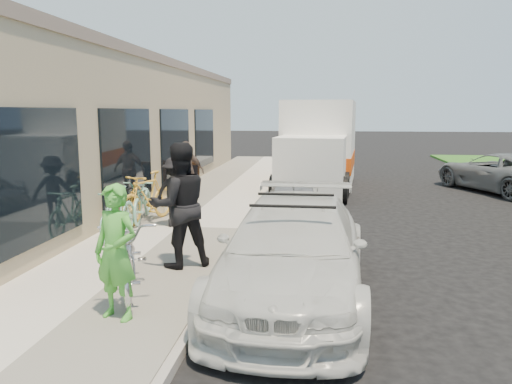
{
  "coord_description": "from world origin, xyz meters",
  "views": [
    {
      "loc": [
        1.02,
        -7.33,
        2.64
      ],
      "look_at": [
        -0.22,
        2.38,
        1.05
      ],
      "focal_mm": 35.0,
      "sensor_mm": 36.0,
      "label": 1
    }
  ],
  "objects": [
    {
      "name": "ground",
      "position": [
        0.0,
        0.0,
        0.0
      ],
      "size": [
        120.0,
        120.0,
        0.0
      ],
      "primitive_type": "plane",
      "color": "black",
      "rests_on": "ground"
    },
    {
      "name": "sidewalk",
      "position": [
        -2.0,
        3.0,
        0.07
      ],
      "size": [
        3.0,
        34.0,
        0.15
      ],
      "primitive_type": "cube",
      "color": "beige",
      "rests_on": "ground"
    },
    {
      "name": "curb",
      "position": [
        -0.45,
        3.0,
        0.07
      ],
      "size": [
        0.12,
        34.0,
        0.13
      ],
      "primitive_type": "cube",
      "color": "#9A948C",
      "rests_on": "ground"
    },
    {
      "name": "storefront",
      "position": [
        -5.24,
        7.99,
        2.12
      ],
      "size": [
        3.6,
        20.0,
        4.22
      ],
      "color": "tan",
      "rests_on": "ground"
    },
    {
      "name": "bike_rack",
      "position": [
        -3.17,
        3.2,
        0.64
      ],
      "size": [
        0.06,
        0.58,
        0.81
      ],
      "rotation": [
        0.0,
        0.0,
        0.0
      ],
      "color": "black",
      "rests_on": "sidewalk"
    },
    {
      "name": "sandwich_board",
      "position": [
        -2.9,
        7.39,
        0.65
      ],
      "size": [
        0.75,
        0.76,
        0.97
      ],
      "rotation": [
        0.0,
        0.0,
        0.33
      ],
      "color": "black",
      "rests_on": "sidewalk"
    },
    {
      "name": "sedan_white",
      "position": [
        0.69,
        -0.52,
        0.7
      ],
      "size": [
        2.17,
        4.92,
        1.45
      ],
      "rotation": [
        0.0,
        0.0,
        -0.04
      ],
      "color": "silver",
      "rests_on": "ground"
    },
    {
      "name": "sedan_silver",
      "position": [
        0.47,
        3.49,
        0.56
      ],
      "size": [
        1.56,
        3.36,
        1.12
      ],
      "primitive_type": "imported",
      "rotation": [
        0.0,
        0.0,
        0.07
      ],
      "color": "gray",
      "rests_on": "ground"
    },
    {
      "name": "moving_truck",
      "position": [
        1.0,
        10.01,
        1.33
      ],
      "size": [
        2.83,
        6.27,
        2.99
      ],
      "rotation": [
        0.0,
        0.0,
        -0.09
      ],
      "color": "white",
      "rests_on": "ground"
    },
    {
      "name": "far_car_gray",
      "position": [
        6.96,
        9.93,
        0.64
      ],
      "size": [
        3.72,
        5.07,
        1.28
      ],
      "primitive_type": "imported",
      "rotation": [
        0.0,
        0.0,
        3.53
      ],
      "color": "slate",
      "rests_on": "ground"
    },
    {
      "name": "tandem_bike",
      "position": [
        -1.56,
        -0.94,
        0.69
      ],
      "size": [
        1.39,
        2.18,
        1.08
      ],
      "primitive_type": "imported",
      "rotation": [
        0.0,
        0.0,
        0.35
      ],
      "color": "silver",
      "rests_on": "sidewalk"
    },
    {
      "name": "woman_rider",
      "position": [
        -1.37,
        -1.82,
        0.97
      ],
      "size": [
        0.69,
        0.56,
        1.65
      ],
      "primitive_type": "imported",
      "rotation": [
        0.0,
        0.0,
        -0.32
      ],
      "color": "green",
      "rests_on": "sidewalk"
    },
    {
      "name": "man_standing",
      "position": [
        -1.18,
        0.29,
        1.15
      ],
      "size": [
        1.23,
        1.16,
        2.01
      ],
      "primitive_type": "imported",
      "rotation": [
        0.0,
        0.0,
        3.69
      ],
      "color": "black",
      "rests_on": "sidewalk"
    },
    {
      "name": "cruiser_bike_a",
      "position": [
        -2.93,
        1.97,
        0.65
      ],
      "size": [
        0.5,
        1.67,
        0.99
      ],
      "primitive_type": "imported",
      "rotation": [
        0.0,
        0.0,
        -0.02
      ],
      "color": "#88CBB4",
      "rests_on": "sidewalk"
    },
    {
      "name": "cruiser_bike_b",
      "position": [
        -2.98,
        3.52,
        0.63
      ],
      "size": [
        0.93,
        1.91,
        0.96
      ],
      "primitive_type": "imported",
      "rotation": [
        0.0,
        0.0,
        0.16
      ],
      "color": "#88CBB4",
      "rests_on": "sidewalk"
    },
    {
      "name": "cruiser_bike_c",
      "position": [
        -2.81,
        3.38,
        0.72
      ],
      "size": [
        1.09,
        1.97,
        1.14
      ],
      "primitive_type": "imported",
      "rotation": [
        0.0,
        0.0,
        -0.31
      ],
      "color": "gold",
      "rests_on": "sidewalk"
    },
    {
      "name": "bystander_a",
      "position": [
        -2.06,
        3.0,
        0.91
      ],
      "size": [
        1.1,
        0.82,
        1.51
      ],
      "primitive_type": "imported",
      "rotation": [
        0.0,
        0.0,
        2.86
      ],
      "color": "black",
      "rests_on": "sidewalk"
    },
    {
      "name": "bystander_b",
      "position": [
        -2.63,
        6.02,
        0.99
      ],
      "size": [
        1.05,
        0.6,
        1.68
      ],
      "primitive_type": "imported",
      "rotation": [
        0.0,
        0.0,
        0.21
      ],
      "color": "brown",
      "rests_on": "sidewalk"
    }
  ]
}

